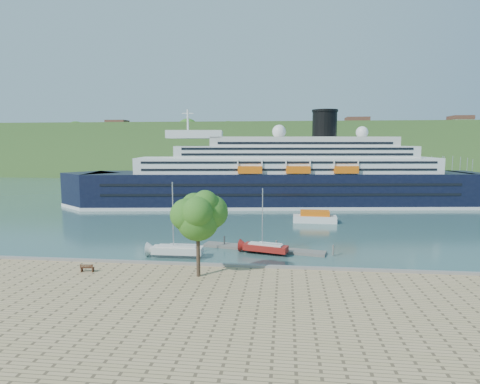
% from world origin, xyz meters
% --- Properties ---
extents(ground, '(400.00, 400.00, 0.00)m').
position_xyz_m(ground, '(0.00, 0.00, 0.00)').
color(ground, '#315756').
rests_on(ground, ground).
extents(far_hillside, '(400.00, 50.00, 24.00)m').
position_xyz_m(far_hillside, '(0.00, 145.00, 12.00)').
color(far_hillside, '#2E4F1F').
rests_on(far_hillside, ground).
extents(quay_coping, '(220.00, 0.50, 0.30)m').
position_xyz_m(quay_coping, '(0.00, -0.20, 1.15)').
color(quay_coping, slate).
rests_on(quay_coping, promenade).
extents(cruise_ship, '(103.52, 28.10, 23.01)m').
position_xyz_m(cruise_ship, '(3.62, 52.08, 11.50)').
color(cruise_ship, black).
rests_on(cruise_ship, ground).
extents(park_bench, '(1.54, 0.72, 0.96)m').
position_xyz_m(park_bench, '(-16.20, -3.82, 1.48)').
color(park_bench, '#4F2A16').
rests_on(park_bench, promenade).
extents(promenade_tree, '(6.01, 6.01, 9.95)m').
position_xyz_m(promenade_tree, '(-3.75, -3.89, 5.97)').
color(promenade_tree, '#265C18').
rests_on(promenade_tree, promenade).
extents(floating_pontoon, '(17.58, 5.74, 0.39)m').
position_xyz_m(floating_pontoon, '(2.25, 11.02, 0.19)').
color(floating_pontoon, slate).
rests_on(floating_pontoon, ground).
extents(sailboat_white_near, '(7.43, 2.14, 9.56)m').
position_xyz_m(sailboat_white_near, '(-8.79, 6.10, 4.78)').
color(sailboat_white_near, silver).
rests_on(sailboat_white_near, ground).
extents(sailboat_red, '(6.94, 3.57, 8.63)m').
position_xyz_m(sailboat_red, '(2.71, 8.94, 4.32)').
color(sailboat_red, maroon).
rests_on(sailboat_red, ground).
extents(tender_launch, '(8.33, 3.05, 2.28)m').
position_xyz_m(tender_launch, '(10.94, 32.24, 1.14)').
color(tender_launch, orange).
rests_on(tender_launch, ground).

